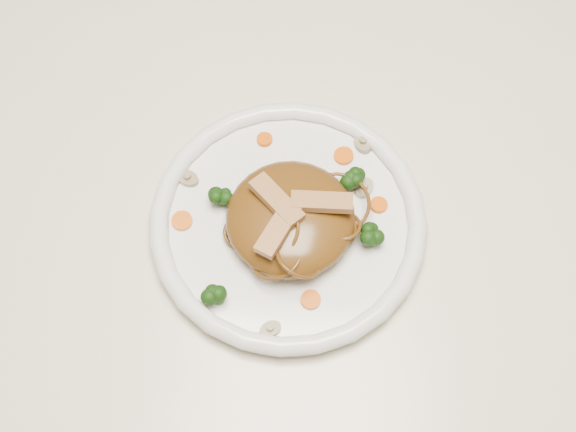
{
  "coord_description": "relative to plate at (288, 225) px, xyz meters",
  "views": [
    {
      "loc": [
        -0.01,
        -0.31,
        1.47
      ],
      "look_at": [
        -0.03,
        0.02,
        0.78
      ],
      "focal_mm": 46.81,
      "sensor_mm": 36.0,
      "label": 1
    }
  ],
  "objects": [
    {
      "name": "ground",
      "position": [
        0.03,
        -0.02,
        -0.76
      ],
      "size": [
        4.0,
        4.0,
        0.0
      ],
      "primitive_type": "plane",
      "color": "#4D2B1A",
      "rests_on": "ground"
    },
    {
      "name": "table",
      "position": [
        0.03,
        -0.02,
        -0.11
      ],
      "size": [
        1.2,
        0.8,
        0.75
      ],
      "color": "beige",
      "rests_on": "ground"
    },
    {
      "name": "plate",
      "position": [
        0.0,
        0.0,
        0.0
      ],
      "size": [
        0.37,
        0.37,
        0.02
      ],
      "primitive_type": "cylinder",
      "rotation": [
        0.0,
        0.0,
        -0.37
      ],
      "color": "white",
      "rests_on": "table"
    },
    {
      "name": "noodle_mound",
      "position": [
        0.0,
        -0.01,
        0.03
      ],
      "size": [
        0.15,
        0.15,
        0.04
      ],
      "primitive_type": "ellipsoid",
      "rotation": [
        0.0,
        0.0,
        0.18
      ],
      "color": "#583410",
      "rests_on": "plate"
    },
    {
      "name": "chicken_a",
      "position": [
        0.03,
        0.0,
        0.06
      ],
      "size": [
        0.06,
        0.02,
        0.01
      ],
      "primitive_type": "cube",
      "rotation": [
        0.0,
        0.0,
        0.0
      ],
      "color": "tan",
      "rests_on": "noodle_mound"
    },
    {
      "name": "chicken_b",
      "position": [
        -0.01,
        0.0,
        0.06
      ],
      "size": [
        0.06,
        0.06,
        0.01
      ],
      "primitive_type": "cube",
      "rotation": [
        0.0,
        0.0,
        2.35
      ],
      "color": "tan",
      "rests_on": "noodle_mound"
    },
    {
      "name": "chicken_c",
      "position": [
        -0.01,
        -0.03,
        0.06
      ],
      "size": [
        0.05,
        0.07,
        0.01
      ],
      "primitive_type": "cube",
      "rotation": [
        0.0,
        0.0,
        4.26
      ],
      "color": "tan",
      "rests_on": "noodle_mound"
    },
    {
      "name": "broccoli_0",
      "position": [
        0.07,
        0.05,
        0.03
      ],
      "size": [
        0.04,
        0.04,
        0.03
      ],
      "primitive_type": null,
      "rotation": [
        0.0,
        0.0,
        0.4
      ],
      "color": "#16370B",
      "rests_on": "plate"
    },
    {
      "name": "broccoli_1",
      "position": [
        -0.07,
        0.02,
        0.02
      ],
      "size": [
        0.03,
        0.03,
        0.03
      ],
      "primitive_type": null,
      "rotation": [
        0.0,
        0.0,
        0.15
      ],
      "color": "#16370B",
      "rests_on": "plate"
    },
    {
      "name": "broccoli_2",
      "position": [
        -0.06,
        -0.09,
        0.02
      ],
      "size": [
        0.03,
        0.03,
        0.03
      ],
      "primitive_type": null,
      "rotation": [
        0.0,
        0.0,
        0.16
      ],
      "color": "#16370B",
      "rests_on": "plate"
    },
    {
      "name": "broccoli_3",
      "position": [
        0.09,
        -0.02,
        0.02
      ],
      "size": [
        0.04,
        0.04,
        0.03
      ],
      "primitive_type": null,
      "rotation": [
        0.0,
        0.0,
        -0.32
      ],
      "color": "#16370B",
      "rests_on": "plate"
    },
    {
      "name": "carrot_0",
      "position": [
        0.06,
        0.08,
        0.01
      ],
      "size": [
        0.03,
        0.03,
        0.0
      ],
      "primitive_type": "cylinder",
      "rotation": [
        0.0,
        0.0,
        0.26
      ],
      "color": "#EF6008",
      "rests_on": "plate"
    },
    {
      "name": "carrot_1",
      "position": [
        -0.11,
        -0.01,
        0.01
      ],
      "size": [
        0.02,
        0.02,
        0.0
      ],
      "primitive_type": "cylinder",
      "rotation": [
        0.0,
        0.0,
        -0.01
      ],
      "color": "#EF6008",
      "rests_on": "plate"
    },
    {
      "name": "carrot_2",
      "position": [
        0.09,
        0.02,
        0.01
      ],
      "size": [
        0.02,
        0.02,
        0.0
      ],
      "primitive_type": "cylinder",
      "rotation": [
        0.0,
        0.0,
        -0.38
      ],
      "color": "#EF6008",
      "rests_on": "plate"
    },
    {
      "name": "carrot_3",
      "position": [
        -0.03,
        0.1,
        0.01
      ],
      "size": [
        0.02,
        0.02,
        0.0
      ],
      "primitive_type": "cylinder",
      "rotation": [
        0.0,
        0.0,
        -0.1
      ],
      "color": "#EF6008",
      "rests_on": "plate"
    },
    {
      "name": "carrot_4",
      "position": [
        0.03,
        -0.08,
        0.01
      ],
      "size": [
        0.02,
        0.02,
        0.0
      ],
      "primitive_type": "cylinder",
      "rotation": [
        0.0,
        0.0,
        0.17
      ],
      "color": "#EF6008",
      "rests_on": "plate"
    },
    {
      "name": "mushroom_0",
      "position": [
        -0.01,
        -0.12,
        0.01
      ],
      "size": [
        0.03,
        0.03,
        0.01
      ],
      "primitive_type": "cylinder",
      "rotation": [
        0.0,
        0.0,
        0.5
      ],
      "color": "tan",
      "rests_on": "plate"
    },
    {
      "name": "mushroom_1",
      "position": [
        0.08,
        0.04,
        0.01
      ],
      "size": [
        0.03,
        0.03,
        0.01
      ],
      "primitive_type": "cylinder",
      "rotation": [
        0.0,
        0.0,
        1.02
      ],
      "color": "tan",
      "rests_on": "plate"
    },
    {
      "name": "mushroom_2",
      "position": [
        -0.11,
        0.04,
        0.01
      ],
      "size": [
        0.03,
        0.03,
        0.01
      ],
      "primitive_type": "cylinder",
      "rotation": [
        0.0,
        0.0,
        -0.41
      ],
      "color": "tan",
      "rests_on": "plate"
    },
    {
      "name": "mushroom_3",
      "position": [
        0.08,
        0.1,
        0.01
      ],
      "size": [
        0.03,
        0.03,
        0.01
      ],
      "primitive_type": "cylinder",
      "rotation": [
        0.0,
        0.0,
        1.88
      ],
      "color": "tan",
      "rests_on": "plate"
    }
  ]
}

